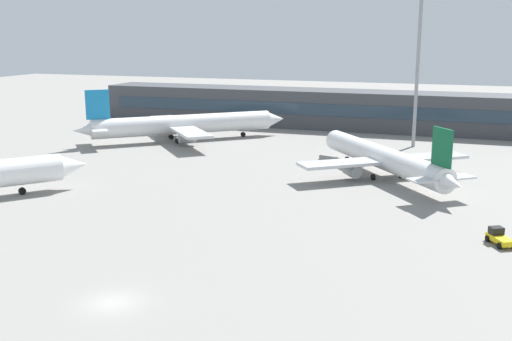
% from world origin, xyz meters
% --- Properties ---
extents(ground_plane, '(400.00, 400.00, 0.00)m').
position_xyz_m(ground_plane, '(0.00, 40.00, 0.00)').
color(ground_plane, gray).
extents(terminal_building, '(123.57, 12.13, 9.00)m').
position_xyz_m(terminal_building, '(0.00, 102.99, 4.50)').
color(terminal_building, '#3F4247').
rests_on(terminal_building, ground_plane).
extents(airplane_mid, '(28.32, 34.19, 10.14)m').
position_xyz_m(airplane_mid, '(14.89, 55.30, 3.09)').
color(airplane_mid, white).
rests_on(airplane_mid, ground_plane).
extents(airplane_far, '(36.92, 33.57, 11.42)m').
position_xyz_m(airplane_far, '(-29.01, 74.68, 3.48)').
color(airplane_far, silver).
rests_on(airplane_far, ground_plane).
extents(baggage_tug_yellow, '(3.08, 3.88, 1.75)m').
position_xyz_m(baggage_tug_yellow, '(31.80, 26.87, 0.80)').
color(baggage_tug_yellow, yellow).
rests_on(baggage_tug_yellow, ground_plane).
extents(floodlight_tower_west, '(3.20, 0.80, 30.92)m').
position_xyz_m(floodlight_tower_west, '(17.49, 83.62, 17.55)').
color(floodlight_tower_west, gray).
rests_on(floodlight_tower_west, ground_plane).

